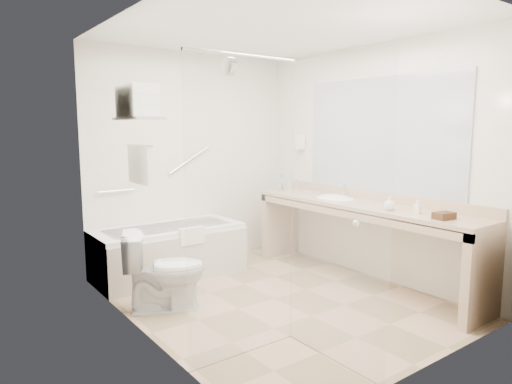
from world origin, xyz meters
TOP-DOWN VIEW (x-y plane):
  - floor at (0.00, 0.00)m, footprint 3.20×3.20m
  - ceiling at (0.00, 0.00)m, footprint 2.60×3.20m
  - wall_back at (0.00, 1.60)m, footprint 2.60×0.10m
  - wall_front at (0.00, -1.60)m, footprint 2.60×0.10m
  - wall_left at (-1.30, 0.00)m, footprint 0.10×3.20m
  - wall_right at (1.30, 0.00)m, footprint 0.10×3.20m
  - bathtub at (-0.50, 1.24)m, footprint 1.60×0.73m
  - grab_bar_short at (-0.95, 1.56)m, footprint 0.40×0.03m
  - grab_bar_long at (-0.05, 1.56)m, footprint 0.53×0.03m
  - shower_enclosure at (-0.63, -0.93)m, footprint 0.96×0.91m
  - towel_shelf at (-1.17, 0.35)m, footprint 0.24×0.55m
  - vanity_counter at (1.02, -0.15)m, footprint 0.55×2.70m
  - sink at (1.05, 0.25)m, footprint 0.40×0.52m
  - faucet at (1.20, 0.25)m, footprint 0.03×0.03m
  - mirror at (1.29, -0.15)m, footprint 0.02×2.00m
  - hairdryer_unit at (1.25, 1.05)m, footprint 0.08×0.10m
  - toilet at (-0.95, 0.40)m, footprint 0.82×0.66m
  - amenity_basket at (0.94, -1.14)m, footprint 0.19×0.14m
  - soap_bottle_a at (0.98, -0.85)m, footprint 0.08×0.13m
  - soap_bottle_b at (0.91, -0.60)m, footprint 0.13×0.15m
  - water_bottle_left at (0.91, 1.02)m, footprint 0.07×0.07m
  - water_bottle_mid at (0.97, 1.10)m, footprint 0.06×0.06m
  - water_bottle_right at (0.96, 0.79)m, footprint 0.05×0.05m
  - drinking_glass_near at (1.00, 1.06)m, footprint 0.07×0.07m
  - drinking_glass_far at (0.83, 0.44)m, footprint 0.09×0.09m

SIDE VIEW (x-z plane):
  - floor at x=0.00m, z-range 0.00..0.00m
  - bathtub at x=-0.50m, z-range -0.02..0.57m
  - toilet at x=-0.95m, z-range 0.00..0.71m
  - vanity_counter at x=1.02m, z-range 0.17..1.12m
  - sink at x=1.05m, z-range 0.75..0.89m
  - soap_bottle_a at x=0.98m, z-range 0.85..0.91m
  - amenity_basket at x=0.94m, z-range 0.85..0.91m
  - drinking_glass_near at x=1.00m, z-range 0.85..0.93m
  - drinking_glass_far at x=0.83m, z-range 0.85..0.95m
  - soap_bottle_b at x=0.91m, z-range 0.85..0.96m
  - water_bottle_right at x=0.96m, z-range 0.84..1.01m
  - faucet at x=1.20m, z-range 0.86..1.00m
  - water_bottle_mid at x=0.97m, z-range 0.84..1.03m
  - water_bottle_left at x=0.91m, z-range 0.84..1.05m
  - grab_bar_short at x=-0.95m, z-range 0.93..0.96m
  - shower_enclosure at x=-0.63m, z-range 0.01..2.12m
  - wall_back at x=0.00m, z-range 0.00..2.50m
  - wall_front at x=0.00m, z-range 0.00..2.50m
  - wall_left at x=-1.30m, z-range 0.00..2.50m
  - wall_right at x=1.30m, z-range 0.00..2.50m
  - grab_bar_long at x=-0.05m, z-range 1.09..1.41m
  - hairdryer_unit at x=1.25m, z-range 1.36..1.54m
  - mirror at x=1.29m, z-range 0.95..2.15m
  - towel_shelf at x=-1.17m, z-range 1.35..2.16m
  - ceiling at x=0.00m, z-range 2.45..2.55m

